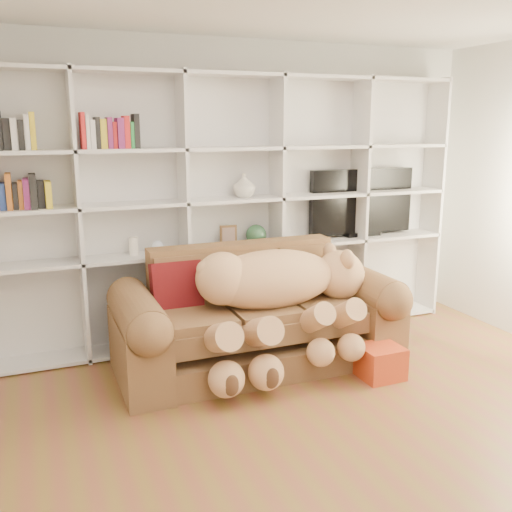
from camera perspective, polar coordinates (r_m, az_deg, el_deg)
name	(u,v)px	position (r m, az deg, el deg)	size (l,w,h in m)	color
floor	(366,471)	(3.59, 10.98, -20.33)	(5.00, 5.00, 0.00)	brown
wall_back	(224,192)	(5.30, -3.19, 6.45)	(5.00, 0.02, 2.70)	silver
bookshelf	(204,199)	(5.10, -5.25, 5.66)	(4.43, 0.35, 2.40)	silver
sofa	(257,322)	(4.74, 0.08, -6.59)	(2.30, 0.99, 0.97)	brown
teddy_bear	(278,293)	(4.52, 2.17, -3.69)	(1.60, 0.91, 0.93)	#E39F71
throw_pillow	(177,287)	(4.60, -7.95, -3.06)	(0.40, 0.13, 0.40)	#550E0E
gift_box	(380,362)	(4.67, 12.32, -10.31)	(0.32, 0.30, 0.26)	#B93A18
tv	(361,203)	(5.78, 10.49, 5.25)	(1.12, 0.18, 0.66)	black
picture_frame	(228,236)	(5.16, -2.79, 2.03)	(0.15, 0.03, 0.19)	brown
green_vase	(256,235)	(5.26, 0.02, 2.13)	(0.19, 0.19, 0.19)	#2B5535
figurine_tall	(134,246)	(4.96, -12.15, 0.95)	(0.08, 0.08, 0.16)	silver
figurine_short	(133,249)	(4.96, -12.20, 0.67)	(0.06, 0.06, 0.11)	silver
snow_globe	(158,247)	(5.00, -9.81, 0.93)	(0.11, 0.11, 0.11)	white
shelf_vase	(244,185)	(5.15, -1.19, 7.08)	(0.20, 0.20, 0.21)	beige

